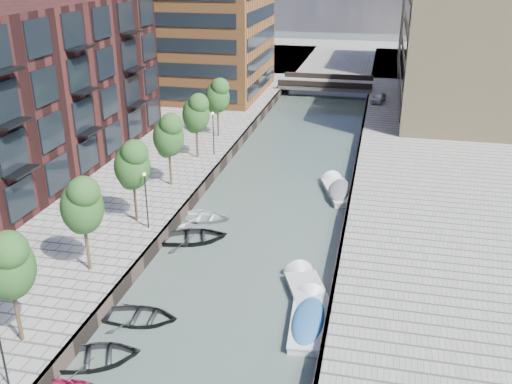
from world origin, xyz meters
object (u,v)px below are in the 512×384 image
(sloop_4, at_px, (192,241))
(tree_5, at_px, (196,112))
(motorboat_4, at_px, (338,190))
(motorboat_3, at_px, (309,318))
(tree_2, at_px, (82,204))
(tree_6, at_px, (217,95))
(tree_4, at_px, (168,134))
(motorboat_2, at_px, (307,293))
(tree_1, at_px, (8,263))
(tree_3, at_px, (132,163))
(bridge, at_px, (326,84))
(sloop_3, at_px, (202,220))
(car, at_px, (379,98))
(sloop_1, at_px, (140,320))
(sloop_0, at_px, (94,362))

(sloop_4, bearing_deg, tree_5, -4.42)
(motorboat_4, bearing_deg, motorboat_3, -89.80)
(tree_2, distance_m, tree_6, 28.00)
(tree_4, relative_size, motorboat_2, 0.99)
(tree_4, height_order, motorboat_4, tree_4)
(tree_1, relative_size, tree_6, 1.00)
(tree_3, relative_size, sloop_4, 1.20)
(bridge, relative_size, motorboat_2, 2.16)
(tree_5, height_order, sloop_3, tree_5)
(motorboat_2, xyz_separation_m, motorboat_4, (0.40, 15.91, 0.12))
(tree_6, height_order, car, tree_6)
(car, bearing_deg, sloop_1, -92.83)
(sloop_1, relative_size, motorboat_4, 0.71)
(tree_3, xyz_separation_m, sloop_4, (4.25, -0.37, -5.31))
(bridge, distance_m, tree_5, 34.30)
(tree_4, xyz_separation_m, tree_6, (0.00, 14.00, 0.00))
(bridge, xyz_separation_m, tree_5, (-8.50, -33.00, 3.92))
(sloop_0, relative_size, motorboat_2, 0.78)
(tree_1, distance_m, motorboat_4, 28.45)
(tree_3, bearing_deg, sloop_0, -75.25)
(motorboat_3, bearing_deg, sloop_4, 140.26)
(tree_4, bearing_deg, car, 63.63)
(sloop_4, bearing_deg, tree_1, 141.77)
(tree_2, relative_size, tree_5, 1.00)
(sloop_0, height_order, sloop_3, sloop_0)
(tree_4, bearing_deg, tree_3, -90.00)
(sloop_0, distance_m, motorboat_4, 26.15)
(tree_1, bearing_deg, motorboat_4, 61.28)
(motorboat_4, bearing_deg, tree_5, 165.60)
(bridge, height_order, sloop_4, bridge)
(motorboat_2, height_order, car, car)
(tree_6, height_order, sloop_4, tree_6)
(tree_5, relative_size, sloop_3, 1.37)
(tree_2, height_order, car, tree_2)
(sloop_0, distance_m, motorboat_3, 11.39)
(motorboat_2, bearing_deg, tree_6, 116.33)
(tree_3, relative_size, sloop_3, 1.37)
(bridge, relative_size, tree_2, 2.18)
(tree_2, relative_size, sloop_1, 1.39)
(sloop_3, height_order, motorboat_2, motorboat_2)
(tree_3, xyz_separation_m, tree_5, (0.00, 14.00, 0.00))
(motorboat_4, bearing_deg, car, 84.93)
(tree_2, height_order, tree_6, same)
(sloop_3, xyz_separation_m, motorboat_2, (9.16, -8.39, 0.11))
(bridge, relative_size, sloop_0, 2.79)
(sloop_4, height_order, motorboat_2, motorboat_2)
(sloop_3, relative_size, car, 1.22)
(tree_5, distance_m, sloop_3, 12.79)
(bridge, bearing_deg, tree_3, -100.25)
(tree_6, xyz_separation_m, motorboat_2, (13.05, -26.36, -5.20))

